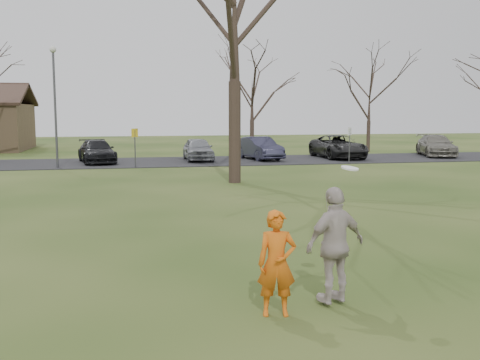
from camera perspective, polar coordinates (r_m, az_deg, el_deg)
name	(u,v)px	position (r m, az deg, el deg)	size (l,w,h in m)	color
ground	(293,311)	(8.66, 5.40, -13.17)	(120.00, 120.00, 0.00)	#1E380F
parking_strip	(169,162)	(32.99, -7.26, 1.87)	(62.00, 6.50, 0.04)	black
player_defender	(277,263)	(8.23, 3.79, -8.51)	(0.57, 0.37, 1.57)	#D75D11
car_3	(97,151)	(33.04, -14.46, 2.86)	(1.80, 4.43, 1.29)	black
car_4	(198,149)	(33.54, -4.32, 3.19)	(1.60, 3.98, 1.36)	gray
car_5	(260,148)	(34.10, 2.02, 3.28)	(1.46, 4.18, 1.38)	#2C2C42
car_6	(338,147)	(35.74, 10.01, 3.40)	(2.37, 5.14, 1.43)	black
car_7	(436,145)	(38.95, 19.45, 3.36)	(1.93, 4.74, 1.37)	slate
catching_play	(335,245)	(8.71, 9.73, -6.55)	(1.14, 0.74, 2.11)	#B4A6A1
lamp_post	(55,92)	(30.50, -18.47, 8.57)	(0.34, 0.34, 6.27)	#47474C
sign_yellow	(135,140)	(29.81, -10.72, 4.00)	(0.35, 0.35, 2.08)	#47474C
sign_white	(350,138)	(32.28, 11.16, 4.22)	(0.35, 0.35, 2.08)	#47474C
big_tree	(235,11)	(23.53, -0.57, 16.90)	(9.00, 9.00, 14.00)	#352821
small_tree_row	(227,98)	(38.44, -1.32, 8.44)	(55.00, 5.90, 8.50)	#352821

